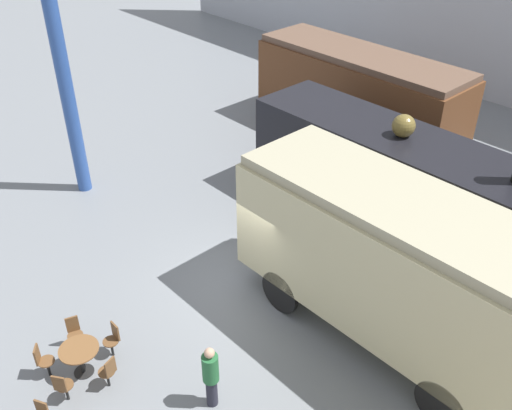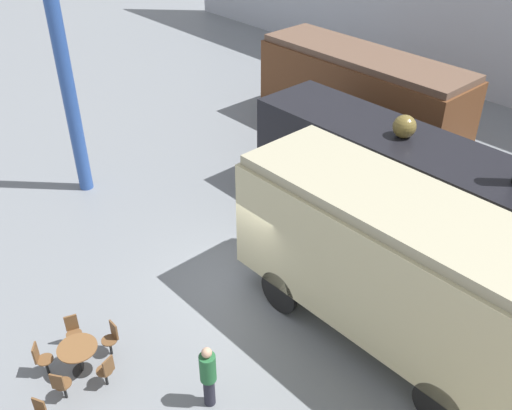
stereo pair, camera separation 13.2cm
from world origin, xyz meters
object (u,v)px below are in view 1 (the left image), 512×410
object	(u,v)px
cafe_chair_0	(62,386)
visitor_person	(211,375)
passenger_coach_vintage	(395,259)
passenger_coach_wooden	(359,88)
steam_locomotive	(411,181)
cafe_table_near	(80,354)

from	to	relation	value
cafe_chair_0	visitor_person	distance (m)	3.08
passenger_coach_vintage	passenger_coach_wooden	bearing A→B (deg)	132.51
steam_locomotive	cafe_chair_0	distance (m)	10.36
steam_locomotive	passenger_coach_vintage	xyz separation A→B (m)	(2.04, -3.73, 0.43)
passenger_coach_wooden	passenger_coach_vintage	world-z (taller)	passenger_coach_vintage
passenger_coach_wooden	passenger_coach_vintage	bearing A→B (deg)	-47.49
cafe_table_near	visitor_person	xyz separation A→B (m)	(2.57, 1.57, 0.29)
passenger_coach_wooden	cafe_chair_0	xyz separation A→B (m)	(3.79, -14.22, -1.46)
cafe_table_near	visitor_person	distance (m)	3.02
passenger_coach_wooden	steam_locomotive	distance (m)	6.47
passenger_coach_wooden	steam_locomotive	world-z (taller)	steam_locomotive
passenger_coach_wooden	cafe_table_near	xyz separation A→B (m)	(3.32, -13.56, -1.39)
steam_locomotive	visitor_person	size ratio (longest dim) A/B	6.35
steam_locomotive	visitor_person	distance (m)	8.07
passenger_coach_vintage	visitor_person	xyz separation A→B (m)	(-1.22, -4.24, -1.36)
passenger_coach_vintage	cafe_table_near	xyz separation A→B (m)	(-3.78, -5.81, -1.66)
passenger_coach_wooden	cafe_table_near	bearing A→B (deg)	-76.23
cafe_table_near	visitor_person	bearing A→B (deg)	31.41
passenger_coach_vintage	cafe_table_near	distance (m)	7.13
steam_locomotive	cafe_table_near	bearing A→B (deg)	-100.33
cafe_chair_0	cafe_table_near	bearing A→B (deg)	-0.00
passenger_coach_vintage	cafe_chair_0	bearing A→B (deg)	-117.17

